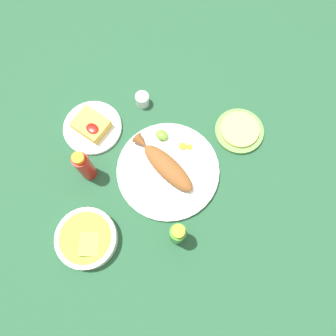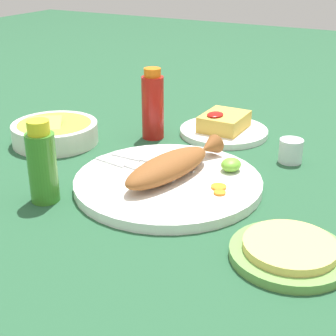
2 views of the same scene
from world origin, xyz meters
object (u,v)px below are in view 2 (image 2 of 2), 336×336
(fork_far, at_px, (146,161))
(hot_sauce_bottle_green, at_px, (42,164))
(fried_fish, at_px, (173,165))
(side_plate_fries, at_px, (224,132))
(main_plate, at_px, (168,183))
(salt_cup, at_px, (291,152))
(guacamole_bowl, at_px, (55,132))
(tortilla_plate, at_px, (289,254))
(hot_sauce_bottle_red, at_px, (153,105))
(fork_near, at_px, (129,167))

(fork_far, height_order, hot_sauce_bottle_green, hot_sauce_bottle_green)
(fried_fish, distance_m, side_plate_fries, 0.30)
(main_plate, height_order, salt_cup, salt_cup)
(main_plate, distance_m, hot_sauce_bottle_green, 0.23)
(fork_far, xyz_separation_m, guacamole_bowl, (-0.03, -0.25, 0.01))
(main_plate, xyz_separation_m, hot_sauce_bottle_green, (0.15, -0.16, 0.06))
(tortilla_plate, bearing_deg, hot_sauce_bottle_green, -86.28)
(fried_fish, bearing_deg, hot_sauce_bottle_green, -35.03)
(hot_sauce_bottle_green, distance_m, side_plate_fries, 0.48)
(hot_sauce_bottle_green, height_order, side_plate_fries, hot_sauce_bottle_green)
(fork_far, bearing_deg, tortilla_plate, 154.96)
(side_plate_fries, relative_size, tortilla_plate, 1.20)
(fork_far, xyz_separation_m, side_plate_fries, (-0.26, 0.05, -0.01))
(salt_cup, bearing_deg, guacamole_bowl, -73.33)
(fork_far, distance_m, tortilla_plate, 0.38)
(fried_fish, distance_m, tortilla_plate, 0.29)
(side_plate_fries, xyz_separation_m, guacamole_bowl, (0.23, -0.31, 0.02))
(salt_cup, bearing_deg, hot_sauce_bottle_red, -87.98)
(fork_far, height_order, guacamole_bowl, guacamole_bowl)
(hot_sauce_bottle_red, height_order, hot_sauce_bottle_green, hot_sauce_bottle_red)
(fork_far, distance_m, salt_cup, 0.29)
(main_plate, relative_size, tortilla_plate, 2.01)
(salt_cup, xyz_separation_m, side_plate_fries, (-0.08, -0.18, -0.01))
(guacamole_bowl, distance_m, tortilla_plate, 0.62)
(fork_far, bearing_deg, fried_fish, 157.27)
(fried_fish, height_order, tortilla_plate, fried_fish)
(salt_cup, relative_size, side_plate_fries, 0.24)
(main_plate, xyz_separation_m, hot_sauce_bottle_red, (-0.21, -0.16, 0.07))
(main_plate, height_order, hot_sauce_bottle_red, hot_sauce_bottle_red)
(main_plate, height_order, tortilla_plate, main_plate)
(main_plate, height_order, hot_sauce_bottle_green, hot_sauce_bottle_green)
(fork_far, height_order, tortilla_plate, fork_far)
(main_plate, relative_size, side_plate_fries, 1.68)
(guacamole_bowl, height_order, tortilla_plate, guacamole_bowl)
(main_plate, height_order, fork_far, fork_far)
(salt_cup, bearing_deg, fork_far, -53.20)
(main_plate, relative_size, hot_sauce_bottle_red, 2.14)
(fork_near, relative_size, side_plate_fries, 0.91)
(main_plate, bearing_deg, fork_near, -92.66)
(fried_fish, distance_m, hot_sauce_bottle_green, 0.23)
(main_plate, distance_m, side_plate_fries, 0.31)
(fried_fish, relative_size, fork_near, 1.43)
(main_plate, bearing_deg, hot_sauce_bottle_red, -143.70)
(salt_cup, bearing_deg, side_plate_fries, -114.79)
(fried_fish, height_order, side_plate_fries, fried_fish)
(main_plate, distance_m, guacamole_bowl, 0.34)
(fried_fish, distance_m, guacamole_bowl, 0.34)
(main_plate, relative_size, fork_near, 1.85)
(hot_sauce_bottle_red, distance_m, tortilla_plate, 0.54)
(hot_sauce_bottle_green, distance_m, guacamole_bowl, 0.28)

